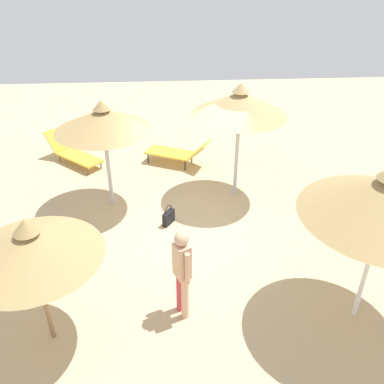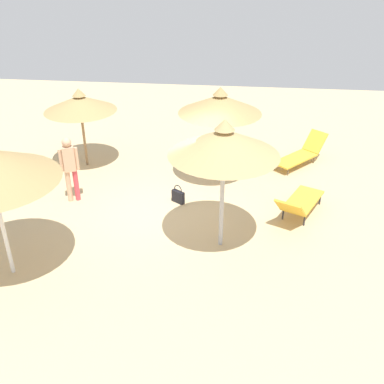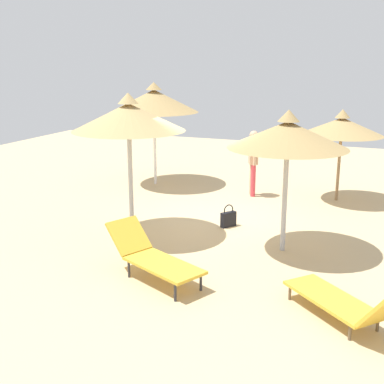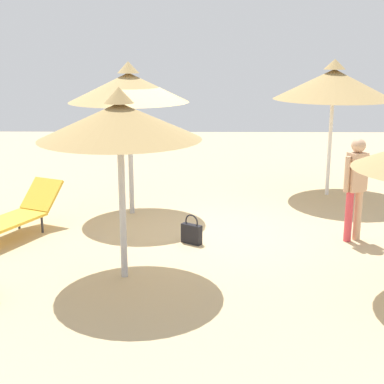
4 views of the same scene
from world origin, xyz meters
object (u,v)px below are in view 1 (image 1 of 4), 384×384
Objects in this scene: parasol_umbrella_edge at (103,120)px; person_standing_far_right at (182,269)px; parasol_umbrella_far_left at (30,244)px; handbag at (169,217)px; parasol_umbrella_back at (240,104)px; lounge_chair_front at (73,152)px; lounge_chair_center at (179,152)px.

parasol_umbrella_edge reaches higher than person_standing_far_right.
person_standing_far_right is at bearing 9.51° from parasol_umbrella_far_left.
person_standing_far_right is 2.91m from handbag.
person_standing_far_right is at bearing -66.61° from parasol_umbrella_edge.
handbag is (-1.77, -1.22, -2.30)m from parasol_umbrella_back.
parasol_umbrella_edge is at bearing 81.80° from parasol_umbrella_far_left.
lounge_chair_front is at bearing 129.42° from handbag.
parasol_umbrella_edge is 2.70m from handbag.
lounge_chair_front is at bearing 173.42° from lounge_chair_center.
parasol_umbrella_back reaches higher than lounge_chair_center.
parasol_umbrella_far_left is at bearing -170.49° from person_standing_far_right.
parasol_umbrella_edge is 1.45× the size of lounge_chair_front.
parasol_umbrella_far_left is at bearing -122.58° from handbag.
lounge_chair_center is (-1.39, 1.85, -2.09)m from parasol_umbrella_back.
lounge_chair_front is (-1.42, 2.49, -1.93)m from parasol_umbrella_edge.
parasol_umbrella_back reaches higher than parasol_umbrella_far_left.
lounge_chair_front is 1.06× the size of person_standing_far_right.
parasol_umbrella_far_left reaches higher than handbag.
lounge_chair_front and lounge_chair_center have the same top height.
parasol_umbrella_back reaches higher than lounge_chair_front.
parasol_umbrella_edge is 3.20m from parasol_umbrella_back.
lounge_chair_center is at bearing 83.08° from handbag.
lounge_chair_front is at bearing 119.68° from parasol_umbrella_edge.
parasol_umbrella_far_left reaches higher than lounge_chair_front.
parasol_umbrella_back is 4.53m from person_standing_far_right.
lounge_chair_center is at bearing 126.90° from parasol_umbrella_back.
handbag is at bearing -145.29° from parasol_umbrella_back.
handbag is at bearing 94.07° from person_standing_far_right.
person_standing_far_right is (2.21, 0.37, -0.93)m from parasol_umbrella_far_left.
lounge_chair_front is at bearing 154.19° from parasol_umbrella_back.
person_standing_far_right is (-0.18, -5.85, 0.63)m from lounge_chair_center.
parasol_umbrella_back is at bearing -25.81° from lounge_chair_front.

